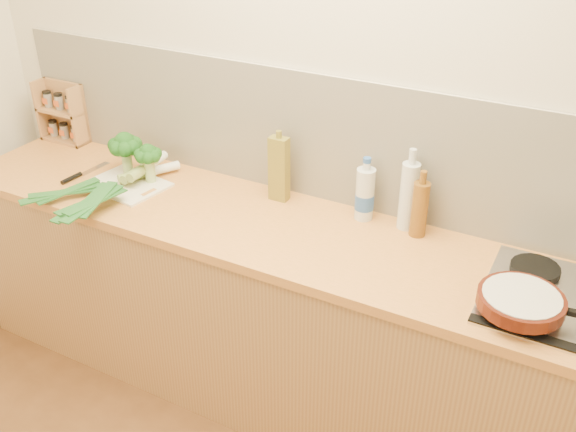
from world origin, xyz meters
name	(u,v)px	position (x,y,z in m)	size (l,w,h in m)	color
room_shell	(331,141)	(0.00, 1.49, 1.17)	(3.50, 3.50, 3.50)	beige
counter	(297,320)	(0.00, 1.20, 0.45)	(3.20, 0.62, 0.90)	#A57C45
gas_hob	(576,304)	(1.02, 1.20, 0.91)	(0.58, 0.50, 0.04)	silver
chopping_board	(127,184)	(-0.85, 1.19, 0.91)	(0.34, 0.25, 0.01)	silver
broccoli_left	(125,146)	(-0.91, 1.27, 1.05)	(0.15, 0.15, 0.20)	#A3BE6F
broccoli_right	(148,156)	(-0.77, 1.26, 1.03)	(0.12, 0.12, 0.18)	#A3BE6F
leek_front	(121,179)	(-0.87, 1.18, 0.93)	(0.40, 0.63, 0.04)	white
leek_mid	(121,182)	(-0.82, 1.13, 0.95)	(0.10, 0.65, 0.04)	white
leek_back	(130,178)	(-0.79, 1.14, 0.97)	(0.12, 0.68, 0.04)	white
chefs_knife	(77,176)	(-1.10, 1.14, 0.91)	(0.05, 0.28, 0.02)	silver
skillet	(522,301)	(0.87, 1.06, 0.96)	(0.40, 0.27, 0.05)	#49170C
spice_rack	(64,115)	(-1.45, 1.44, 1.03)	(0.25, 0.10, 0.30)	tan
oil_tin	(279,169)	(-0.19, 1.40, 1.04)	(0.08, 0.05, 0.31)	olive
glass_bottle	(408,195)	(0.36, 1.42, 1.04)	(0.07, 0.07, 0.34)	silver
amber_bottle	(420,208)	(0.42, 1.39, 1.02)	(0.06, 0.06, 0.27)	brown
water_bottle	(365,195)	(0.19, 1.41, 1.00)	(0.08, 0.08, 0.25)	silver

